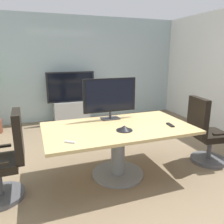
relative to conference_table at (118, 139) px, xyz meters
The scene contains 10 objects.
ground_plane 0.60m from the conference_table, 57.10° to the left, with size 7.11×7.11×0.00m, color #7A664C.
wall_back_glass_partition 3.31m from the conference_table, 88.14° to the left, with size 5.73×0.10×2.69m, color #9EB2B7.
conference_table is the anchor object (origin of this frame).
office_chair_left 1.47m from the conference_table, behind, with size 0.60×0.58×1.09m.
office_chair_right 1.48m from the conference_table, ahead, with size 0.62×0.60×1.09m.
tv_monitor 0.68m from the conference_table, 86.74° to the left, with size 0.84×0.18×0.64m.
wall_display_unit 2.87m from the conference_table, 93.26° to the left, with size 1.20×0.36×1.31m.
conference_phone 0.28m from the conference_table, 84.48° to the right, with size 0.22×0.22×0.07m.
remote_control 0.77m from the conference_table, 16.34° to the right, with size 0.05×0.17×0.02m, color black.
whiteboard_marker 0.84m from the conference_table, 153.84° to the right, with size 0.13×0.02×0.02m, color silver.
Camera 1 is at (-1.20, -2.91, 1.73)m, focal length 35.49 mm.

